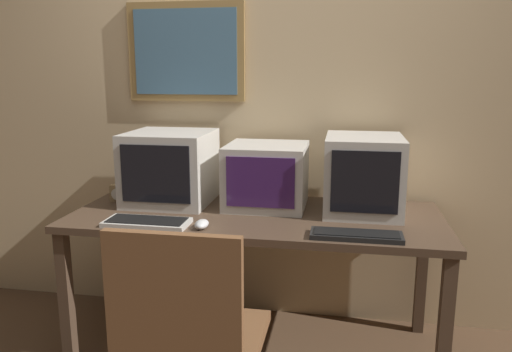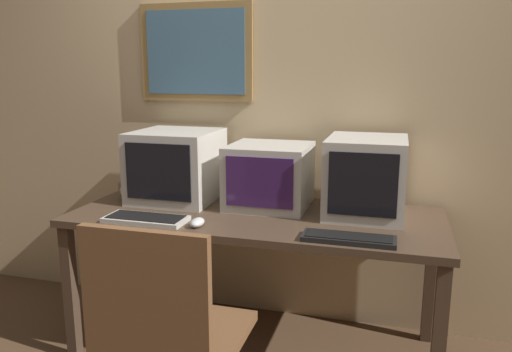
{
  "view_description": "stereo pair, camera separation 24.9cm",
  "coord_description": "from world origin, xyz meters",
  "px_view_note": "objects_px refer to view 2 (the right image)",
  "views": [
    {
      "loc": [
        0.43,
        -1.46,
        1.47
      ],
      "look_at": [
        0.0,
        0.94,
        0.95
      ],
      "focal_mm": 35.0,
      "sensor_mm": 36.0,
      "label": 1
    },
    {
      "loc": [
        0.67,
        -1.41,
        1.47
      ],
      "look_at": [
        0.0,
        0.94,
        0.95
      ],
      "focal_mm": 35.0,
      "sensor_mm": 36.0,
      "label": 2
    }
  ],
  "objects_px": {
    "monitor_left": "(177,166)",
    "monitor_right": "(366,176)",
    "monitor_center": "(269,176)",
    "keyboard_main": "(146,219)",
    "desk_clock": "(127,190)",
    "mouse_near_keyboard": "(197,222)",
    "keyboard_side": "(349,238)"
  },
  "relations": [
    {
      "from": "monitor_center",
      "to": "mouse_near_keyboard",
      "type": "relative_size",
      "value": 4.09
    },
    {
      "from": "keyboard_main",
      "to": "keyboard_side",
      "type": "distance_m",
      "value": 0.96
    },
    {
      "from": "mouse_near_keyboard",
      "to": "desk_clock",
      "type": "relative_size",
      "value": 1.1
    },
    {
      "from": "keyboard_side",
      "to": "monitor_center",
      "type": "bearing_deg",
      "value": 135.74
    },
    {
      "from": "keyboard_side",
      "to": "keyboard_main",
      "type": "bearing_deg",
      "value": 178.96
    },
    {
      "from": "monitor_left",
      "to": "monitor_right",
      "type": "relative_size",
      "value": 0.99
    },
    {
      "from": "monitor_left",
      "to": "keyboard_main",
      "type": "xyz_separation_m",
      "value": [
        0.03,
        -0.42,
        -0.18
      ]
    },
    {
      "from": "monitor_left",
      "to": "monitor_right",
      "type": "xyz_separation_m",
      "value": [
        1.03,
        -0.01,
        0.0
      ]
    },
    {
      "from": "monitor_center",
      "to": "keyboard_main",
      "type": "xyz_separation_m",
      "value": [
        -0.5,
        -0.44,
        -0.15
      ]
    },
    {
      "from": "monitor_left",
      "to": "keyboard_side",
      "type": "bearing_deg",
      "value": -23.91
    },
    {
      "from": "monitor_left",
      "to": "mouse_near_keyboard",
      "type": "distance_m",
      "value": 0.55
    },
    {
      "from": "mouse_near_keyboard",
      "to": "keyboard_side",
      "type": "bearing_deg",
      "value": -0.84
    },
    {
      "from": "desk_clock",
      "to": "keyboard_main",
      "type": "bearing_deg",
      "value": -50.09
    },
    {
      "from": "monitor_right",
      "to": "keyboard_side",
      "type": "relative_size",
      "value": 1.16
    },
    {
      "from": "monitor_right",
      "to": "keyboard_main",
      "type": "height_order",
      "value": "monitor_right"
    },
    {
      "from": "keyboard_main",
      "to": "keyboard_side",
      "type": "xyz_separation_m",
      "value": [
        0.96,
        -0.02,
        0.0
      ]
    },
    {
      "from": "desk_clock",
      "to": "mouse_near_keyboard",
      "type": "bearing_deg",
      "value": -33.41
    },
    {
      "from": "monitor_right",
      "to": "keyboard_side",
      "type": "distance_m",
      "value": 0.47
    },
    {
      "from": "keyboard_main",
      "to": "keyboard_side",
      "type": "bearing_deg",
      "value": -1.04
    },
    {
      "from": "keyboard_side",
      "to": "mouse_near_keyboard",
      "type": "height_order",
      "value": "mouse_near_keyboard"
    },
    {
      "from": "monitor_right",
      "to": "keyboard_side",
      "type": "bearing_deg",
      "value": -94.6
    },
    {
      "from": "keyboard_side",
      "to": "monitor_right",
      "type": "bearing_deg",
      "value": 85.4
    },
    {
      "from": "monitor_right",
      "to": "keyboard_main",
      "type": "bearing_deg",
      "value": -157.35
    },
    {
      "from": "monitor_right",
      "to": "desk_clock",
      "type": "distance_m",
      "value": 1.32
    },
    {
      "from": "monitor_right",
      "to": "keyboard_main",
      "type": "xyz_separation_m",
      "value": [
        -1.0,
        -0.42,
        -0.18
      ]
    },
    {
      "from": "keyboard_side",
      "to": "desk_clock",
      "type": "distance_m",
      "value": 1.34
    },
    {
      "from": "monitor_center",
      "to": "keyboard_side",
      "type": "height_order",
      "value": "monitor_center"
    },
    {
      "from": "monitor_center",
      "to": "mouse_near_keyboard",
      "type": "xyz_separation_m",
      "value": [
        -0.23,
        -0.44,
        -0.15
      ]
    },
    {
      "from": "monitor_left",
      "to": "keyboard_side",
      "type": "height_order",
      "value": "monitor_left"
    },
    {
      "from": "mouse_near_keyboard",
      "to": "desk_clock",
      "type": "distance_m",
      "value": 0.7
    },
    {
      "from": "monitor_left",
      "to": "monitor_center",
      "type": "distance_m",
      "value": 0.53
    },
    {
      "from": "monitor_center",
      "to": "desk_clock",
      "type": "bearing_deg",
      "value": -176.01
    }
  ]
}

